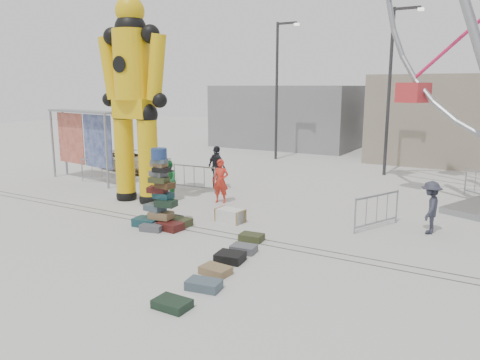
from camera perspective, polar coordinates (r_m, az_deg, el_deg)
The scene contains 25 objects.
ground at distance 14.11m, azimuth -7.88°, elevation -6.74°, with size 90.00×90.00×0.00m, color #9E9E99.
track_line_near at distance 14.57m, azimuth -6.42°, elevation -6.11°, with size 40.00×0.04×0.01m, color #47443F.
track_line_far at distance 14.87m, azimuth -5.50°, elevation -5.72°, with size 40.00×0.04×0.01m, color #47443F.
building_left at distance 35.60m, azimuth 6.48°, elevation 7.81°, with size 10.00×8.00×4.40m, color gray.
lamp_post_right at distance 24.09m, azimuth 17.99°, elevation 11.11°, with size 1.41×0.25×8.00m.
lamp_post_left at distance 28.30m, azimuth 4.68°, elevation 11.57°, with size 1.41×0.25×8.00m.
suitcase_tower at distance 14.91m, azimuth -9.57°, elevation -3.01°, with size 1.75×1.56×2.50m.
crash_test_dummy at distance 17.99m, azimuth -12.86°, elevation 10.22°, with size 3.07×1.36×7.76m.
banner_scaffold at distance 22.71m, azimuth -18.60°, elevation 5.98°, with size 4.59×1.41×3.28m.
steamer_trunk at distance 15.30m, azimuth -1.18°, elevation -4.36°, with size 0.91×0.53×0.43m, color silver.
row_case_0 at distance 13.52m, azimuth 1.42°, elevation -6.99°, with size 0.67×0.46×0.20m, color #32381C.
row_case_1 at distance 12.61m, azimuth 0.44°, elevation -8.38°, with size 0.66×0.47×0.20m, color #525459.
row_case_2 at distance 11.99m, azimuth -1.22°, elevation -9.39°, with size 0.69×0.58×0.22m, color black.
row_case_3 at distance 11.25m, azimuth -2.99°, elevation -10.93°, with size 0.70×0.48×0.19m, color olive.
row_case_4 at distance 10.49m, azimuth -4.44°, elevation -12.61°, with size 0.75×0.46×0.21m, color #42535E.
row_case_5 at distance 9.76m, azimuth -8.27°, elevation -14.71°, with size 0.73×0.50×0.18m, color black.
barricade_dummy_a at distance 22.43m, azimuth -16.49°, elevation 1.11°, with size 2.00×0.10×1.10m, color gray, non-canonical shape.
barricade_dummy_b at distance 22.78m, azimuth -10.04°, elevation 1.56°, with size 2.00×0.10×1.10m, color gray, non-canonical shape.
barricade_dummy_c at distance 19.88m, azimuth -5.61°, elevation 0.26°, with size 2.00×0.10×1.10m, color gray, non-canonical shape.
barricade_wheel_front at distance 15.16m, azimuth 16.33°, elevation -3.66°, with size 2.00×0.10×1.10m, color gray, non-canonical shape.
pedestrian_red at distance 17.72m, azimuth -2.37°, elevation -0.13°, with size 0.61×0.40×1.67m, color red.
pedestrian_green at distance 18.13m, azimuth -8.72°, elevation -0.12°, with size 0.77×0.60×1.58m, color #1A6930.
pedestrian_black at distance 20.25m, azimuth -2.84°, elevation 1.57°, with size 1.08×0.45×1.84m, color black.
pedestrian_grey at distance 15.13m, azimuth 22.19°, elevation -3.10°, with size 1.03×0.59×1.60m, color #292A36.
parked_suv at distance 25.22m, azimuth -13.42°, elevation 2.37°, with size 1.84×3.99×1.11m, color tan.
Camera 1 is at (8.35, -10.51, 4.36)m, focal length 35.00 mm.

